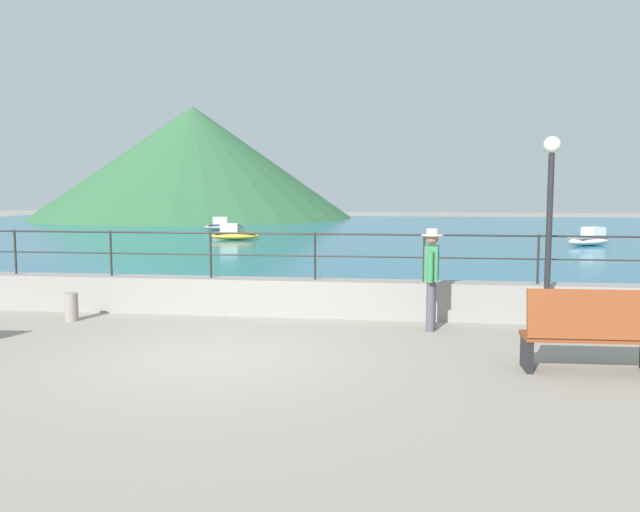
{
  "coord_description": "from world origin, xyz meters",
  "views": [
    {
      "loc": [
        2.77,
        -8.89,
        2.41
      ],
      "look_at": [
        1.05,
        3.7,
        1.1
      ],
      "focal_mm": 36.39,
      "sensor_mm": 36.0,
      "label": 1
    }
  ],
  "objects_px": {
    "bollard": "(71,307)",
    "person_walking": "(432,274)",
    "bench_far": "(591,331)",
    "lamp_post": "(550,202)",
    "boat_0": "(590,239)",
    "boat_2": "(223,226)",
    "boat_1": "(234,234)"
  },
  "relations": [
    {
      "from": "bollard",
      "to": "person_walking",
      "type": "bearing_deg",
      "value": 0.75
    },
    {
      "from": "person_walking",
      "to": "bollard",
      "type": "distance_m",
      "value": 6.57
    },
    {
      "from": "bench_far",
      "to": "boat_2",
      "type": "height_order",
      "value": "bench_far"
    },
    {
      "from": "person_walking",
      "to": "lamp_post",
      "type": "bearing_deg",
      "value": 2.59
    },
    {
      "from": "bollard",
      "to": "lamp_post",
      "type": "bearing_deg",
      "value": 1.17
    },
    {
      "from": "boat_0",
      "to": "boat_2",
      "type": "distance_m",
      "value": 19.73
    },
    {
      "from": "person_walking",
      "to": "boat_0",
      "type": "relative_size",
      "value": 0.74
    },
    {
      "from": "boat_0",
      "to": "bollard",
      "type": "bearing_deg",
      "value": -128.1
    },
    {
      "from": "lamp_post",
      "to": "boat_1",
      "type": "height_order",
      "value": "lamp_post"
    },
    {
      "from": "lamp_post",
      "to": "bollard",
      "type": "bearing_deg",
      "value": -178.83
    },
    {
      "from": "person_walking",
      "to": "boat_0",
      "type": "bearing_deg",
      "value": 67.54
    },
    {
      "from": "boat_0",
      "to": "boat_2",
      "type": "bearing_deg",
      "value": 157.06
    },
    {
      "from": "person_walking",
      "to": "boat_0",
      "type": "xyz_separation_m",
      "value": [
        7.2,
        17.42,
        -0.65
      ]
    },
    {
      "from": "bench_far",
      "to": "boat_1",
      "type": "height_order",
      "value": "bench_far"
    },
    {
      "from": "bench_far",
      "to": "boat_1",
      "type": "xyz_separation_m",
      "value": [
        -10.46,
        20.61,
        -0.23
      ]
    },
    {
      "from": "boat_1",
      "to": "boat_0",
      "type": "bearing_deg",
      "value": -3.03
    },
    {
      "from": "bollard",
      "to": "boat_1",
      "type": "xyz_separation_m",
      "value": [
        -1.95,
        18.33,
        0.07
      ]
    },
    {
      "from": "boat_1",
      "to": "boat_2",
      "type": "xyz_separation_m",
      "value": [
        -2.49,
        6.86,
        0.0
      ]
    },
    {
      "from": "bench_far",
      "to": "lamp_post",
      "type": "distance_m",
      "value": 2.95
    },
    {
      "from": "person_walking",
      "to": "boat_2",
      "type": "xyz_separation_m",
      "value": [
        -10.97,
        25.11,
        -0.65
      ]
    },
    {
      "from": "bench_far",
      "to": "lamp_post",
      "type": "relative_size",
      "value": 0.52
    },
    {
      "from": "bollard",
      "to": "boat_1",
      "type": "bearing_deg",
      "value": 96.08
    },
    {
      "from": "boat_0",
      "to": "boat_1",
      "type": "height_order",
      "value": "same"
    },
    {
      "from": "boat_0",
      "to": "boat_2",
      "type": "relative_size",
      "value": 0.96
    },
    {
      "from": "person_walking",
      "to": "boat_1",
      "type": "height_order",
      "value": "person_walking"
    },
    {
      "from": "bollard",
      "to": "boat_0",
      "type": "xyz_separation_m",
      "value": [
        13.72,
        17.5,
        0.07
      ]
    },
    {
      "from": "bench_far",
      "to": "boat_1",
      "type": "distance_m",
      "value": 23.11
    },
    {
      "from": "bench_far",
      "to": "person_walking",
      "type": "distance_m",
      "value": 3.11
    },
    {
      "from": "bench_far",
      "to": "boat_1",
      "type": "relative_size",
      "value": 0.71
    },
    {
      "from": "person_walking",
      "to": "boat_1",
      "type": "xyz_separation_m",
      "value": [
        -8.48,
        18.25,
        -0.65
      ]
    },
    {
      "from": "bench_far",
      "to": "boat_2",
      "type": "distance_m",
      "value": 30.37
    },
    {
      "from": "boat_0",
      "to": "boat_2",
      "type": "height_order",
      "value": "same"
    }
  ]
}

